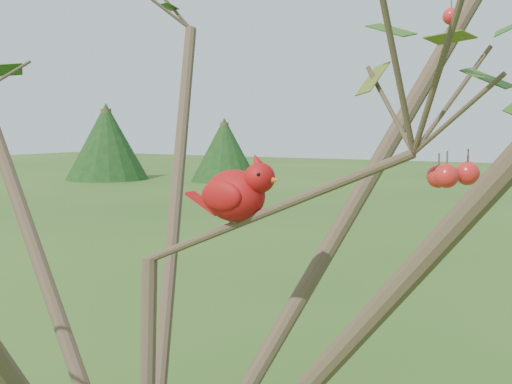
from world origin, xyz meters
TOP-DOWN VIEW (x-y plane):
  - crabapple_tree at (0.03, -0.02)m, footprint 2.35×2.05m
  - cardinal at (0.19, 0.08)m, footprint 0.22×0.11m
  - distant_trees at (-4.03, 22.59)m, footprint 35.80×11.01m

SIDE VIEW (x-z plane):
  - distant_trees at x=-4.03m, z-range -0.14..3.06m
  - cardinal at x=0.19m, z-range 2.04..2.19m
  - crabapple_tree at x=0.03m, z-range 0.65..3.60m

